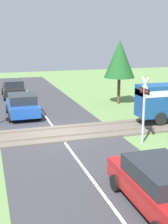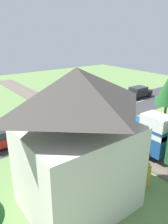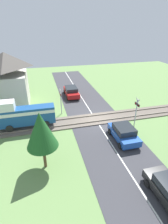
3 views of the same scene
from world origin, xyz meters
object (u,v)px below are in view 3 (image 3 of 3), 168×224
at_px(crossing_signal_east_approach, 61,98).
at_px(car_far_side, 71,91).
at_px(car_near_crossing, 124,133).
at_px(crossing_signal_west_approach, 137,109).
at_px(station_building, 9,81).

bearing_deg(crossing_signal_east_approach, car_far_side, -22.43).
xyz_separation_m(car_near_crossing, crossing_signal_west_approach, (2.06, -2.37, 1.38)).
bearing_deg(station_building, car_near_crossing, -134.69).
distance_m(car_far_side, station_building, 9.23).
height_order(car_far_side, crossing_signal_west_approach, crossing_signal_west_approach).
distance_m(car_near_crossing, crossing_signal_west_approach, 3.43).
distance_m(car_far_side, crossing_signal_east_approach, 6.35).
bearing_deg(crossing_signal_east_approach, car_near_crossing, -143.68).
height_order(crossing_signal_west_approach, station_building, station_building).
bearing_deg(crossing_signal_west_approach, station_building, 56.04).
distance_m(crossing_signal_west_approach, crossing_signal_east_approach, 9.15).
height_order(crossing_signal_east_approach, station_building, station_building).
relative_size(crossing_signal_west_approach, station_building, 0.47).
height_order(car_near_crossing, crossing_signal_east_approach, crossing_signal_east_approach).
xyz_separation_m(crossing_signal_west_approach, crossing_signal_east_approach, (5.08, 7.61, 0.00)).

